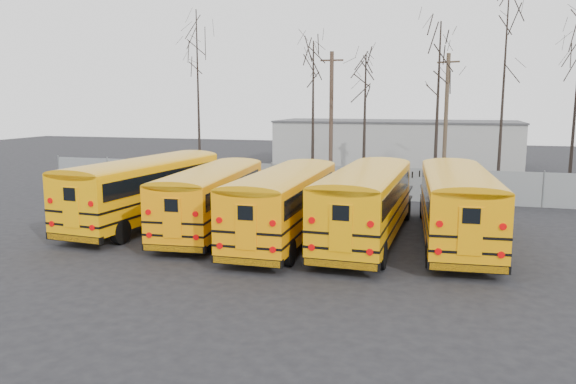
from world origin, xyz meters
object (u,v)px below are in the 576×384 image
(bus_c, at_px, (285,198))
(bus_d, at_px, (367,198))
(bus_b, at_px, (213,193))
(utility_pole_left, at_px, (331,115))
(bus_e, at_px, (457,200))
(utility_pole_right, at_px, (446,117))
(bus_a, at_px, (147,185))

(bus_c, relative_size, bus_d, 0.96)
(bus_b, distance_m, bus_d, 7.04)
(utility_pole_left, bearing_deg, bus_b, -97.62)
(bus_e, bearing_deg, bus_b, 179.34)
(bus_b, relative_size, utility_pole_left, 1.16)
(bus_d, height_order, utility_pole_right, utility_pole_right)
(bus_b, xyz_separation_m, bus_c, (3.67, -0.75, 0.06))
(bus_a, relative_size, utility_pole_right, 1.29)
(utility_pole_left, relative_size, utility_pole_right, 1.02)
(bus_a, bearing_deg, utility_pole_right, 58.10)
(bus_d, bearing_deg, utility_pole_right, 82.76)
(bus_a, height_order, utility_pole_left, utility_pole_left)
(bus_e, bearing_deg, bus_a, 176.05)
(bus_a, relative_size, bus_e, 1.02)
(bus_a, bearing_deg, bus_b, -4.44)
(utility_pole_left, height_order, utility_pole_right, utility_pole_left)
(bus_a, relative_size, bus_c, 1.06)
(utility_pole_left, bearing_deg, bus_a, -109.57)
(bus_d, distance_m, bus_e, 3.72)
(bus_e, height_order, utility_pole_left, utility_pole_left)
(bus_e, relative_size, utility_pole_right, 1.26)
(bus_a, xyz_separation_m, bus_c, (7.36, -1.35, -0.09))
(bus_c, distance_m, bus_d, 3.44)
(utility_pole_right, bearing_deg, bus_e, -66.15)
(bus_c, distance_m, utility_pole_left, 18.85)
(bus_d, bearing_deg, utility_pole_left, 107.93)
(bus_b, bearing_deg, bus_e, -1.54)
(bus_a, relative_size, bus_d, 1.02)
(bus_a, bearing_deg, bus_d, 1.30)
(bus_b, bearing_deg, bus_c, -16.57)
(utility_pole_right, bearing_deg, utility_pole_left, -150.16)
(bus_c, xyz_separation_m, utility_pole_left, (-1.85, 18.51, 3.04))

